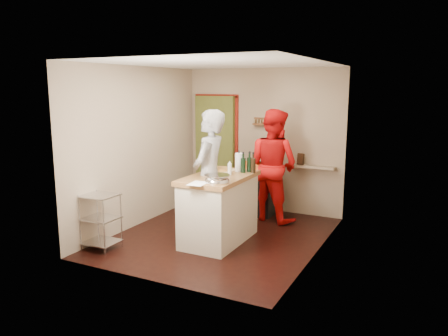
{
  "coord_description": "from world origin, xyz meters",
  "views": [
    {
      "loc": [
        2.92,
        -5.71,
        2.27
      ],
      "look_at": [
        0.07,
        0.0,
        1.08
      ],
      "focal_mm": 35.0,
      "sensor_mm": 36.0,
      "label": 1
    }
  ],
  "objects_px": {
    "stove": "(258,189)",
    "person_red": "(273,165)",
    "wire_shelving": "(100,219)",
    "person_stripe": "(209,176)",
    "island": "(219,207)"
  },
  "relations": [
    {
      "from": "wire_shelving",
      "to": "person_stripe",
      "type": "relative_size",
      "value": 0.41
    },
    {
      "from": "wire_shelving",
      "to": "person_stripe",
      "type": "distance_m",
      "value": 1.67
    },
    {
      "from": "island",
      "to": "person_red",
      "type": "xyz_separation_m",
      "value": [
        0.33,
        1.38,
        0.43
      ]
    },
    {
      "from": "stove",
      "to": "person_red",
      "type": "bearing_deg",
      "value": -32.06
    },
    {
      "from": "wire_shelving",
      "to": "person_red",
      "type": "distance_m",
      "value": 2.98
    },
    {
      "from": "stove",
      "to": "island",
      "type": "height_order",
      "value": "island"
    },
    {
      "from": "stove",
      "to": "island",
      "type": "relative_size",
      "value": 0.71
    },
    {
      "from": "island",
      "to": "person_stripe",
      "type": "height_order",
      "value": "person_stripe"
    },
    {
      "from": "stove",
      "to": "person_stripe",
      "type": "xyz_separation_m",
      "value": [
        -0.15,
        -1.57,
        0.52
      ]
    },
    {
      "from": "wire_shelving",
      "to": "island",
      "type": "relative_size",
      "value": 0.56
    },
    {
      "from": "island",
      "to": "person_red",
      "type": "relative_size",
      "value": 0.74
    },
    {
      "from": "person_stripe",
      "to": "person_red",
      "type": "height_order",
      "value": "person_stripe"
    },
    {
      "from": "person_stripe",
      "to": "stove",
      "type": "bearing_deg",
      "value": 169.46
    },
    {
      "from": "island",
      "to": "stove",
      "type": "bearing_deg",
      "value": 91.11
    },
    {
      "from": "island",
      "to": "person_stripe",
      "type": "bearing_deg",
      "value": 170.65
    }
  ]
}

